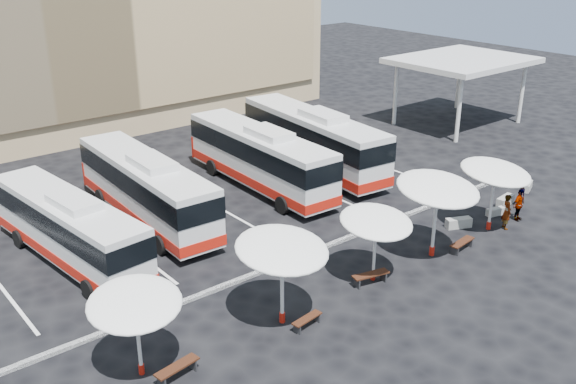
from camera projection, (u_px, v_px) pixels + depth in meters
ground at (312, 260)px, 29.82m from camera, size 120.00×120.00×0.00m
service_canopy at (462, 62)px, 49.22m from camera, size 10.00×8.00×5.20m
curb_divider at (305, 254)px, 30.15m from camera, size 34.00×0.25×0.15m
bay_lines at (217, 207)px, 35.56m from camera, size 24.15×12.00×0.01m
bus_0 at (68, 227)px, 29.06m from camera, size 3.37×10.98×3.43m
bus_1 at (146, 187)px, 33.18m from camera, size 3.07×11.81×3.72m
bus_2 at (260, 156)px, 37.62m from camera, size 3.16×12.05×3.80m
bus_3 at (313, 138)px, 40.53m from camera, size 3.90×12.75×3.98m
sunshade_0 at (135, 304)px, 21.09m from camera, size 4.03×4.05×3.29m
sunshade_1 at (282, 250)px, 23.88m from camera, size 4.08×4.12×3.72m
sunshade_2 at (376, 222)px, 27.07m from camera, size 3.26×3.30×3.27m
sunshade_3 at (438, 189)px, 28.99m from camera, size 3.95×4.00×3.96m
sunshade_4 at (496, 172)px, 31.73m from camera, size 4.26×4.29×3.65m
wood_bench_0 at (177, 369)px, 21.77m from camera, size 1.70×0.68×0.51m
wood_bench_1 at (307, 320)px, 24.61m from camera, size 1.42×0.54×0.42m
wood_bench_2 at (371, 276)px, 27.61m from camera, size 1.73×0.83×0.51m
wood_bench_3 at (462, 243)px, 30.54m from camera, size 1.63×0.60×0.49m
conc_bench_0 at (459, 223)px, 33.00m from camera, size 1.40×0.96×0.50m
conc_bench_1 at (495, 212)px, 34.44m from camera, size 1.12×0.60×0.40m
conc_bench_2 at (505, 201)px, 35.72m from camera, size 1.38×0.61×0.50m
conc_bench_3 at (527, 186)px, 37.81m from camera, size 1.28×0.83×0.46m
passenger_0 at (507, 212)px, 32.63m from camera, size 0.76×0.81×1.86m
passenger_1 at (457, 191)px, 35.52m from camera, size 1.02×0.95×1.68m
passenger_2 at (519, 205)px, 33.60m from camera, size 1.04×0.49×1.74m
passenger_3 at (521, 194)px, 35.28m from camera, size 1.17×0.98×1.57m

